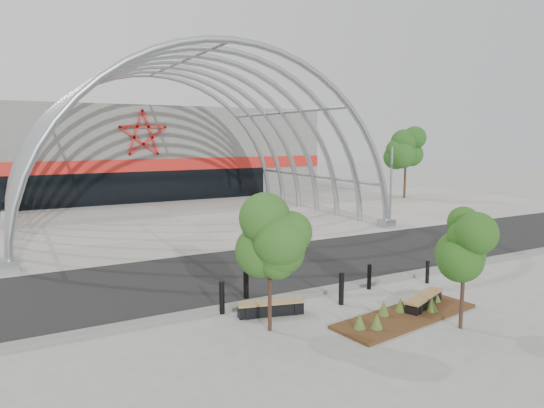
# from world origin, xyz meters

# --- Properties ---
(ground) EXTENTS (140.00, 140.00, 0.00)m
(ground) POSITION_xyz_m (0.00, 0.00, 0.00)
(ground) COLOR gray
(ground) RESTS_ON ground
(road) EXTENTS (140.00, 7.00, 0.02)m
(road) POSITION_xyz_m (0.00, 3.50, 0.01)
(road) COLOR black
(road) RESTS_ON ground
(forecourt) EXTENTS (60.00, 17.00, 0.04)m
(forecourt) POSITION_xyz_m (0.00, 15.50, 0.02)
(forecourt) COLOR #A5A094
(forecourt) RESTS_ON ground
(kerb) EXTENTS (60.00, 0.50, 0.12)m
(kerb) POSITION_xyz_m (0.00, -0.25, 0.06)
(kerb) COLOR slate
(kerb) RESTS_ON ground
(arena_building) EXTENTS (34.00, 15.24, 8.00)m
(arena_building) POSITION_xyz_m (0.00, 33.45, 3.99)
(arena_building) COLOR slate
(arena_building) RESTS_ON ground
(vault_canopy) EXTENTS (20.80, 15.80, 20.36)m
(vault_canopy) POSITION_xyz_m (0.00, 15.50, 0.02)
(vault_canopy) COLOR #9AA1A5
(vault_canopy) RESTS_ON ground
(planting_bed) EXTENTS (5.19, 2.24, 0.53)m
(planting_bed) POSITION_xyz_m (0.50, -3.45, 0.13)
(planting_bed) COLOR #402711
(planting_bed) RESTS_ON ground
(signal_pole) EXTENTS (0.29, 0.68, 4.81)m
(signal_pole) POSITION_xyz_m (10.72, 8.50, 2.51)
(signal_pole) COLOR gray
(signal_pole) RESTS_ON ground
(street_tree_0) EXTENTS (1.54, 1.54, 3.52)m
(street_tree_0) POSITION_xyz_m (-3.53, -2.37, 2.53)
(street_tree_0) COLOR black
(street_tree_0) RESTS_ON ground
(street_tree_1) EXTENTS (1.39, 1.39, 3.30)m
(street_tree_1) POSITION_xyz_m (1.34, -4.83, 2.37)
(street_tree_1) COLOR black
(street_tree_1) RESTS_ON ground
(bench_0) EXTENTS (2.12, 0.95, 0.44)m
(bench_0) POSITION_xyz_m (-2.94, -1.33, 0.21)
(bench_0) COLOR black
(bench_0) RESTS_ON ground
(bench_1) EXTENTS (2.12, 1.23, 0.44)m
(bench_1) POSITION_xyz_m (1.63, -3.16, 0.21)
(bench_1) COLOR black
(bench_1) RESTS_ON ground
(bollard_0) EXTENTS (0.16, 0.16, 1.03)m
(bollard_0) POSITION_xyz_m (-4.21, -0.50, 0.51)
(bollard_0) COLOR black
(bollard_0) RESTS_ON ground
(bollard_1) EXTENTS (0.18, 0.18, 1.10)m
(bollard_1) POSITION_xyz_m (-2.94, 0.42, 0.55)
(bollard_1) COLOR black
(bollard_1) RESTS_ON ground
(bollard_2) EXTENTS (0.17, 0.17, 1.07)m
(bollard_2) POSITION_xyz_m (-0.47, -1.59, 0.54)
(bollard_2) COLOR black
(bollard_2) RESTS_ON ground
(bollard_3) EXTENTS (0.15, 0.15, 0.91)m
(bollard_3) POSITION_xyz_m (1.38, -0.77, 0.46)
(bollard_3) COLOR black
(bollard_3) RESTS_ON ground
(bollard_4) EXTENTS (0.14, 0.14, 0.86)m
(bollard_4) POSITION_xyz_m (3.77, -1.24, 0.43)
(bollard_4) COLOR black
(bollard_4) RESTS_ON ground
(bg_tree_1) EXTENTS (2.70, 2.70, 5.91)m
(bg_tree_1) POSITION_xyz_m (21.00, 18.00, 4.25)
(bg_tree_1) COLOR black
(bg_tree_1) RESTS_ON ground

